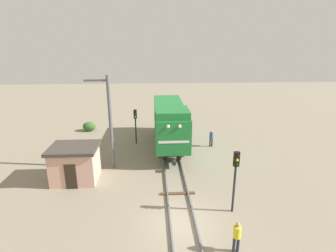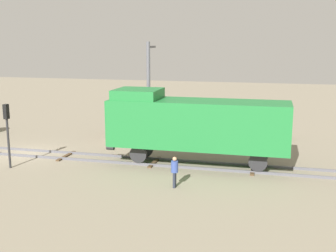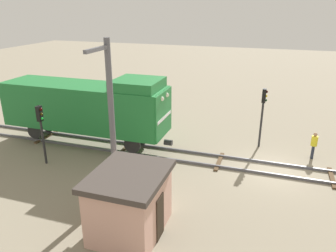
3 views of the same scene
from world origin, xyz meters
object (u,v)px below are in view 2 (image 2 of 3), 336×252
Objects in this scene: relay_hut at (135,119)px; locomotive at (195,123)px; traffic_signal_near at (7,124)px; worker_by_signal at (175,170)px; catenary_mast at (149,90)px; traffic_signal_mid at (218,118)px.

locomotive is at bearing 40.58° from relay_hut.
traffic_signal_near is at bearing -23.22° from relay_hut.
relay_hut reaches higher than worker_by_signal.
catenary_mast reaches higher than relay_hut.
traffic_signal_near is at bearing -73.80° from locomotive.
traffic_signal_mid is at bearing 61.13° from relay_hut.
locomotive is 1.51× the size of catenary_mast.
traffic_signal_mid is (-6.60, 12.03, -0.25)m from traffic_signal_near.
relay_hut is (-10.70, 4.59, -1.39)m from traffic_signal_near.
relay_hut is (-4.10, -7.44, -1.14)m from traffic_signal_mid.
worker_by_signal is (1.00, 10.72, -1.78)m from traffic_signal_near.
traffic_signal_near is 13.72m from traffic_signal_mid.
worker_by_signal is 13.21m from relay_hut.
locomotive is 3.21× the size of traffic_signal_mid.
worker_by_signal is at bearing -4.06° from locomotive.
locomotive is 6.82× the size of worker_by_signal.
locomotive reaches higher than traffic_signal_mid.
worker_by_signal is at bearing 27.63° from relay_hut.
traffic_signal_near is at bearing -61.24° from traffic_signal_mid.
catenary_mast is (-1.66, -5.48, 1.56)m from traffic_signal_mid.
worker_by_signal is 10.62m from catenary_mast.
traffic_signal_mid is 5.94m from catenary_mast.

